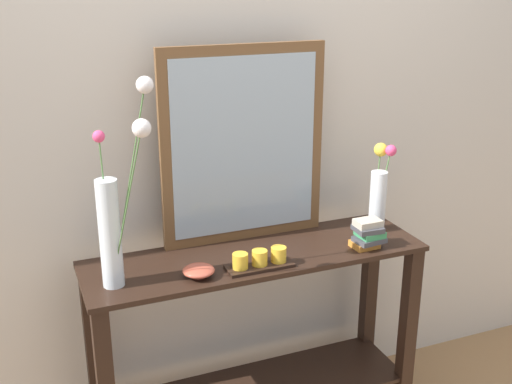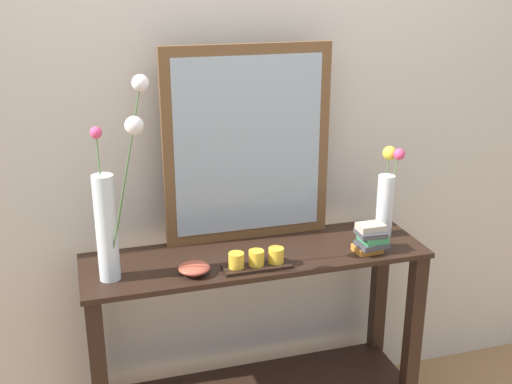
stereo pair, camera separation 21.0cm
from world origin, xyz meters
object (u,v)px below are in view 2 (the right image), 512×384
object	(u,v)px
mirror_leaning	(248,145)
candle_tray	(256,261)
console_table	(256,329)
book_stack	(371,238)
decorative_bowl	(194,268)
tall_vase_left	(111,209)
vase_right	(386,196)

from	to	relation	value
mirror_leaning	candle_tray	world-z (taller)	mirror_leaning
console_table	book_stack	bearing A→B (deg)	-14.48
mirror_leaning	console_table	bearing A→B (deg)	-95.33
decorative_bowl	tall_vase_left	bearing A→B (deg)	171.61
mirror_leaning	vase_right	bearing A→B (deg)	-13.12
candle_tray	book_stack	world-z (taller)	book_stack
console_table	tall_vase_left	bearing A→B (deg)	-173.07
console_table	decorative_bowl	xyz separation A→B (m)	(-0.26, -0.10, 0.35)
mirror_leaning	book_stack	distance (m)	0.58
candle_tray	book_stack	distance (m)	0.45
vase_right	decorative_bowl	distance (m)	0.83
mirror_leaning	candle_tray	xyz separation A→B (m)	(-0.05, -0.27, -0.35)
mirror_leaning	candle_tray	distance (m)	0.45
candle_tray	vase_right	bearing A→B (deg)	14.39
mirror_leaning	decorative_bowl	world-z (taller)	mirror_leaning
book_stack	tall_vase_left	bearing A→B (deg)	177.30
console_table	book_stack	distance (m)	0.58
console_table	decorative_bowl	world-z (taller)	decorative_bowl
decorative_bowl	book_stack	size ratio (longest dim) A/B	0.91
vase_right	decorative_bowl	world-z (taller)	vase_right
vase_right	candle_tray	world-z (taller)	vase_right
mirror_leaning	candle_tray	bearing A→B (deg)	-99.88
vase_right	candle_tray	distance (m)	0.62
console_table	candle_tray	bearing A→B (deg)	-105.88
console_table	vase_right	world-z (taller)	vase_right
tall_vase_left	vase_right	bearing A→B (deg)	5.18
console_table	tall_vase_left	size ratio (longest dim) A/B	1.85
vase_right	book_stack	world-z (taller)	vase_right
book_stack	candle_tray	bearing A→B (deg)	-179.01
tall_vase_left	decorative_bowl	world-z (taller)	tall_vase_left
decorative_bowl	book_stack	distance (m)	0.67
console_table	decorative_bowl	size ratio (longest dim) A/B	11.52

